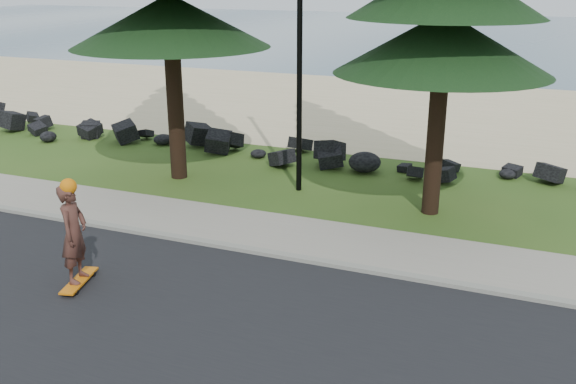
% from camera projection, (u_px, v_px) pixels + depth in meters
% --- Properties ---
extents(ground, '(160.00, 160.00, 0.00)m').
position_uv_depth(ground, '(247.00, 233.00, 14.06)').
color(ground, '#2F5119').
rests_on(ground, ground).
extents(road, '(160.00, 7.00, 0.02)m').
position_uv_depth(road, '(125.00, 335.00, 10.10)').
color(road, black).
rests_on(road, ground).
extents(kerb, '(160.00, 0.20, 0.10)m').
position_uv_depth(kerb, '(228.00, 247.00, 13.25)').
color(kerb, gray).
rests_on(kerb, ground).
extents(sidewalk, '(160.00, 2.00, 0.08)m').
position_uv_depth(sidewalk, '(251.00, 228.00, 14.22)').
color(sidewalk, gray).
rests_on(sidewalk, ground).
extents(beach_sand, '(160.00, 15.00, 0.01)m').
position_uv_depth(beach_sand, '(395.00, 109.00, 26.79)').
color(beach_sand, tan).
rests_on(beach_sand, ground).
extents(ocean, '(160.00, 58.00, 0.01)m').
position_uv_depth(ocean, '(484.00, 34.00, 58.85)').
color(ocean, '#3B5A71').
rests_on(ocean, ground).
extents(seawall_boulders, '(60.00, 2.40, 1.10)m').
position_uv_depth(seawall_boulders, '(328.00, 166.00, 18.98)').
color(seawall_boulders, black).
rests_on(seawall_boulders, ground).
extents(lamp_post, '(0.25, 0.14, 8.14)m').
position_uv_depth(lamp_post, '(300.00, 28.00, 15.53)').
color(lamp_post, black).
rests_on(lamp_post, ground).
extents(skateboarder, '(0.59, 1.13, 2.04)m').
position_uv_depth(skateboarder, '(74.00, 234.00, 11.38)').
color(skateboarder, orange).
rests_on(skateboarder, ground).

